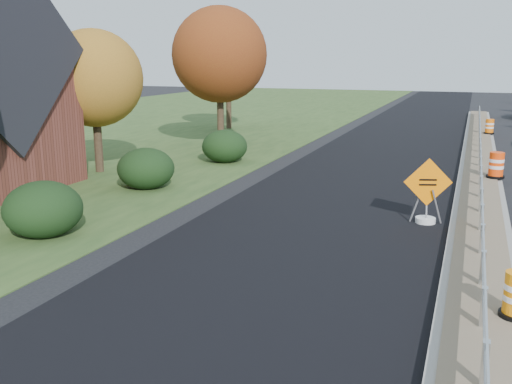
% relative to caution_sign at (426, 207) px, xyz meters
% --- Properties ---
extents(ground, '(140.00, 140.00, 0.00)m').
position_rel_caution_sign_xyz_m(ground, '(1.48, 1.05, -0.49)').
color(ground, black).
rests_on(ground, ground).
extents(grass_verge_near, '(30.00, 120.00, 0.03)m').
position_rel_caution_sign_xyz_m(grass_verge_near, '(-22.52, 11.05, -0.47)').
color(grass_verge_near, '#2F4A1F').
rests_on(grass_verge_near, ground).
extents(milled_overlay, '(7.20, 120.00, 0.01)m').
position_rel_caution_sign_xyz_m(milled_overlay, '(-2.92, 11.05, -0.48)').
color(milled_overlay, black).
rests_on(milled_overlay, ground).
extents(median, '(1.60, 55.00, 0.23)m').
position_rel_caution_sign_xyz_m(median, '(1.48, 9.05, -0.38)').
color(median, gray).
rests_on(median, ground).
extents(guardrail, '(0.10, 46.15, 0.72)m').
position_rel_caution_sign_xyz_m(guardrail, '(1.48, 10.05, 0.24)').
color(guardrail, silver).
rests_on(guardrail, median).
extents(hedge_south, '(2.09, 2.09, 1.52)m').
position_rel_caution_sign_xyz_m(hedge_south, '(-9.52, -4.95, 0.27)').
color(hedge_south, black).
rests_on(hedge_south, ground).
extents(hedge_mid, '(2.09, 2.09, 1.52)m').
position_rel_caution_sign_xyz_m(hedge_mid, '(-10.02, 1.05, 0.27)').
color(hedge_mid, black).
rests_on(hedge_mid, ground).
extents(hedge_north, '(2.09, 2.09, 1.52)m').
position_rel_caution_sign_xyz_m(hedge_north, '(-9.52, 7.05, 0.27)').
color(hedge_north, black).
rests_on(hedge_north, ground).
extents(tree_near_yellow, '(3.96, 3.96, 5.88)m').
position_rel_caution_sign_xyz_m(tree_near_yellow, '(-13.52, 3.05, 3.40)').
color(tree_near_yellow, '#473523').
rests_on(tree_near_yellow, ground).
extents(tree_near_red, '(4.95, 4.95, 7.35)m').
position_rel_caution_sign_xyz_m(tree_near_red, '(-11.52, 11.05, 4.38)').
color(tree_near_red, '#473523').
rests_on(tree_near_red, ground).
extents(tree_near_back, '(4.29, 4.29, 6.37)m').
position_rel_caution_sign_xyz_m(tree_near_back, '(-14.52, 19.05, 3.72)').
color(tree_near_back, '#473523').
rests_on(tree_near_back, ground).
extents(caution_sign, '(1.33, 0.58, 1.92)m').
position_rel_caution_sign_xyz_m(caution_sign, '(0.00, 0.00, 0.00)').
color(caution_sign, white).
rests_on(caution_sign, ground).
extents(barrel_median_mid, '(0.67, 0.67, 0.99)m').
position_rel_caution_sign_xyz_m(barrel_median_mid, '(2.03, 6.53, 0.22)').
color(barrel_median_mid, black).
rests_on(barrel_median_mid, median).
extents(barrel_median_far, '(0.60, 0.60, 0.88)m').
position_rel_caution_sign_xyz_m(barrel_median_far, '(2.03, 20.54, 0.17)').
color(barrel_median_far, black).
rests_on(barrel_median_far, median).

